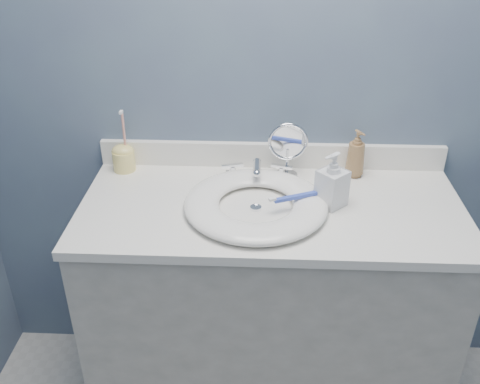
# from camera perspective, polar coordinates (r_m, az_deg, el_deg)

# --- Properties ---
(back_wall) EXTENTS (2.20, 0.02, 2.40)m
(back_wall) POSITION_cam_1_polar(r_m,az_deg,el_deg) (1.82, 3.64, 11.92)
(back_wall) COLOR #4C5672
(back_wall) RESTS_ON ground
(vanity_cabinet) EXTENTS (1.20, 0.55, 0.85)m
(vanity_cabinet) POSITION_cam_1_polar(r_m,az_deg,el_deg) (1.98, 2.99, -12.64)
(vanity_cabinet) COLOR beige
(vanity_cabinet) RESTS_ON ground
(countertop) EXTENTS (1.22, 0.57, 0.03)m
(countertop) POSITION_cam_1_polar(r_m,az_deg,el_deg) (1.71, 3.38, -1.74)
(countertop) COLOR white
(countertop) RESTS_ON vanity_cabinet
(backsplash) EXTENTS (1.22, 0.02, 0.09)m
(backsplash) POSITION_cam_1_polar(r_m,az_deg,el_deg) (1.91, 3.38, 3.95)
(backsplash) COLOR white
(backsplash) RESTS_ON countertop
(basin) EXTENTS (0.45, 0.45, 0.04)m
(basin) POSITION_cam_1_polar(r_m,az_deg,el_deg) (1.67, 1.70, -1.26)
(basin) COLOR white
(basin) RESTS_ON countertop
(drain) EXTENTS (0.04, 0.04, 0.01)m
(drain) POSITION_cam_1_polar(r_m,az_deg,el_deg) (1.67, 1.69, -1.70)
(drain) COLOR silver
(drain) RESTS_ON countertop
(faucet) EXTENTS (0.25, 0.13, 0.07)m
(faucet) POSITION_cam_1_polar(r_m,az_deg,el_deg) (1.83, 1.82, 2.18)
(faucet) COLOR silver
(faucet) RESTS_ON countertop
(makeup_mirror) EXTENTS (0.14, 0.08, 0.20)m
(makeup_mirror) POSITION_cam_1_polar(r_m,az_deg,el_deg) (1.82, 5.11, 4.72)
(makeup_mirror) COLOR silver
(makeup_mirror) RESTS_ON countertop
(soap_bottle_amber) EXTENTS (0.09, 0.09, 0.17)m
(soap_bottle_amber) POSITION_cam_1_polar(r_m,az_deg,el_deg) (1.87, 12.27, 4.02)
(soap_bottle_amber) COLOR olive
(soap_bottle_amber) RESTS_ON countertop
(soap_bottle_clear) EXTENTS (0.12, 0.12, 0.18)m
(soap_bottle_clear) POSITION_cam_1_polar(r_m,az_deg,el_deg) (1.68, 9.84, 1.31)
(soap_bottle_clear) COLOR silver
(soap_bottle_clear) RESTS_ON countertop
(toothbrush_holder) EXTENTS (0.08, 0.08, 0.23)m
(toothbrush_holder) POSITION_cam_1_polar(r_m,az_deg,el_deg) (1.93, -12.32, 3.70)
(toothbrush_holder) COLOR #F4DF7A
(toothbrush_holder) RESTS_ON countertop
(toothbrush_lying) EXTENTS (0.16, 0.08, 0.02)m
(toothbrush_lying) POSITION_cam_1_polar(r_m,az_deg,el_deg) (1.66, 5.93, -0.53)
(toothbrush_lying) COLOR blue
(toothbrush_lying) RESTS_ON basin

